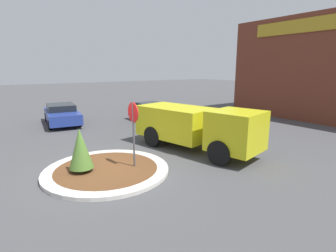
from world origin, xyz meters
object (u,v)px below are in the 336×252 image
object	(u,v)px
stop_sign	(133,123)
parked_sedan_red	(154,113)
utility_truck	(195,125)
parked_sedan_blue	(62,114)

from	to	relation	value
stop_sign	parked_sedan_red	bearing A→B (deg)	142.77
utility_truck	parked_sedan_blue	distance (m)	10.08
stop_sign	parked_sedan_blue	size ratio (longest dim) A/B	0.52
stop_sign	parked_sedan_red	xyz separation A→B (m)	(-6.81, 5.17, -1.07)
parked_sedan_red	parked_sedan_blue	bearing A→B (deg)	-120.10
stop_sign	utility_truck	xyz separation A→B (m)	(-0.51, 3.36, -0.60)
parked_sedan_blue	stop_sign	bearing A→B (deg)	7.63
parked_sedan_blue	parked_sedan_red	bearing A→B (deg)	66.01
utility_truck	parked_sedan_red	distance (m)	6.57
stop_sign	utility_truck	world-z (taller)	stop_sign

